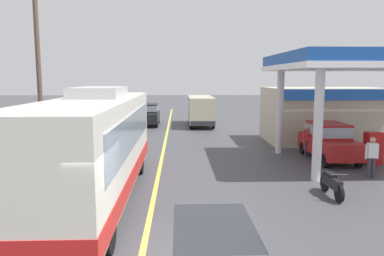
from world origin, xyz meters
TOP-DOWN VIEW (x-y plane):
  - ground at (0.00, 20.00)m, footprint 120.00×120.00m
  - lane_divider_stripe at (0.00, 15.00)m, footprint 0.16×50.00m
  - wet_puddle_patch at (1.80, 1.93)m, footprint 2.20×3.48m
  - coach_bus_main at (-1.91, 4.32)m, footprint 2.60×11.04m
  - gas_station_roadside at (9.93, 13.14)m, footprint 9.10×11.95m
  - car_at_pump at (8.20, 9.93)m, footprint 1.70×4.20m
  - minibus_opposing_lane at (2.72, 23.37)m, footprint 2.04×6.13m
  - motorcycle_parked_forecourt at (6.03, 4.30)m, footprint 0.55×1.80m
  - pedestrian_near_pump at (8.60, 6.58)m, footprint 0.55×0.22m
  - pedestrian_by_shop at (7.42, 10.58)m, footprint 0.55×0.22m
  - car_trailing_behind_bus at (-1.69, 23.71)m, footprint 1.70×4.20m
  - utility_pole_roadside at (-6.19, 11.43)m, footprint 1.80×0.24m

SIDE VIEW (x-z plane):
  - ground at x=0.00m, z-range 0.00..0.00m
  - wet_puddle_patch at x=1.80m, z-range 0.00..0.01m
  - lane_divider_stripe at x=0.00m, z-range 0.00..0.01m
  - motorcycle_parked_forecourt at x=6.03m, z-range -0.02..0.90m
  - pedestrian_near_pump at x=8.60m, z-range 0.10..1.76m
  - pedestrian_by_shop at x=7.42m, z-range 0.10..1.76m
  - car_at_pump at x=8.20m, z-range 0.10..1.92m
  - car_trailing_behind_bus at x=-1.69m, z-range 0.10..1.92m
  - minibus_opposing_lane at x=2.72m, z-range 0.25..2.69m
  - coach_bus_main at x=-1.91m, z-range -0.12..3.56m
  - gas_station_roadside at x=9.93m, z-range 0.08..5.18m
  - utility_pole_roadside at x=-6.19m, z-range 0.18..8.84m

